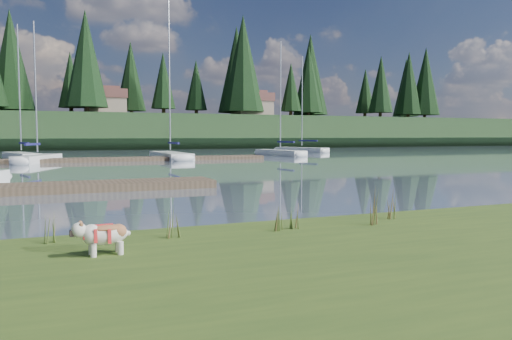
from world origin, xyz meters
name	(u,v)px	position (x,y,z in m)	size (l,w,h in m)	color
ground	(79,162)	(0.00, 30.00, 0.00)	(200.00, 200.00, 0.00)	slate
bank	(263,320)	(0.00, -6.00, 0.17)	(60.00, 9.00, 0.35)	#3A511B
ridge	(64,132)	(0.00, 73.00, 2.50)	(200.00, 20.00, 5.00)	#1A3018
bulldog	(104,233)	(-1.30, -3.21, 0.66)	(0.82, 0.38, 0.49)	silver
dock_far	(106,160)	(2.00, 30.00, 0.15)	(26.00, 2.20, 0.30)	#4C3D2C
sailboat_bg_1	(19,155)	(-4.55, 37.11, 0.33)	(3.71, 7.81, 11.53)	white
sailboat_bg_2	(41,158)	(-2.72, 30.97, 0.33)	(3.82, 7.03, 10.63)	white
sailboat_bg_3	(168,155)	(7.64, 33.39, 0.32)	(2.11, 9.66, 13.95)	white
sailboat_bg_4	(276,152)	(19.37, 35.83, 0.33)	(2.92, 7.96, 11.53)	white
sailboat_bg_5	(297,149)	(26.11, 44.31, 0.32)	(4.49, 8.24, 11.71)	white
weed_0	(173,224)	(-0.11, -2.40, 0.58)	(0.17, 0.14, 0.56)	#475B23
weed_1	(279,217)	(1.79, -2.52, 0.60)	(0.17, 0.14, 0.59)	#475B23
weed_2	(375,209)	(3.71, -2.73, 0.66)	(0.17, 0.14, 0.75)	#475B23
weed_3	(48,228)	(-2.05, -2.06, 0.59)	(0.17, 0.14, 0.57)	#475B23
weed_4	(296,217)	(2.17, -2.46, 0.57)	(0.17, 0.14, 0.52)	#475B23
weed_5	(392,205)	(4.50, -2.24, 0.62)	(0.17, 0.14, 0.66)	#475B23
mud_lip	(169,244)	(0.00, -1.60, 0.07)	(60.00, 0.50, 0.14)	#33281C
conifer_4	(86,58)	(3.00, 66.00, 13.09)	(6.16, 6.16, 15.10)	#382619
conifer_5	(163,81)	(15.00, 70.00, 10.83)	(3.96, 3.96, 10.35)	#382619
conifer_6	(243,63)	(28.00, 68.00, 13.99)	(7.04, 7.04, 17.00)	#382619
conifer_7	(309,80)	(42.00, 71.00, 12.19)	(5.28, 5.28, 13.20)	#382619
conifer_8	(381,84)	(55.00, 67.00, 11.51)	(4.62, 4.62, 11.77)	#382619
conifer_9	(425,81)	(68.00, 70.00, 12.87)	(5.94, 5.94, 14.62)	#382619
house_1	(105,102)	(6.00, 71.00, 7.31)	(6.30, 5.30, 4.65)	gray
house_2	(252,104)	(30.00, 69.00, 7.31)	(6.30, 5.30, 4.65)	gray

